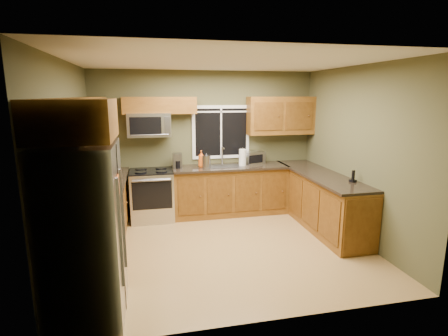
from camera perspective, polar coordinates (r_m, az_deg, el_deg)
name	(u,v)px	position (r m, az deg, el deg)	size (l,w,h in m)	color
floor	(226,247)	(5.40, 0.27, -12.81)	(4.20, 4.20, 0.00)	#9E7B45
ceiling	(226,61)	(4.93, 0.30, 17.04)	(4.20, 4.20, 0.00)	white
back_wall	(206,143)	(6.74, -3.02, 4.13)	(4.20, 4.20, 0.00)	#4A4B2D
front_wall	(267,194)	(3.30, 7.05, -4.16)	(4.20, 4.20, 0.00)	#4A4B2D
left_wall	(69,166)	(4.99, -23.99, 0.36)	(3.60, 3.60, 0.00)	#4A4B2D
right_wall	(357,154)	(5.81, 20.96, 2.11)	(3.60, 3.60, 0.00)	#4A4B2D
window	(221,132)	(6.75, -0.49, 5.90)	(1.12, 0.03, 1.02)	white
base_cabinets_left	(102,217)	(5.62, -19.23, -7.57)	(0.60, 2.65, 0.90)	brown
countertop_left	(102,187)	(5.48, -19.31, -2.92)	(0.65, 2.65, 0.04)	black
base_cabinets_back	(230,191)	(6.71, 0.98, -3.74)	(2.17, 0.60, 0.90)	brown
countertop_back	(230,167)	(6.58, 1.04, 0.15)	(2.17, 0.65, 0.04)	black
base_cabinets_peninsula	(320,201)	(6.32, 15.39, -5.18)	(0.60, 2.52, 0.90)	brown
countertop_peninsula	(320,174)	(6.19, 15.39, -1.02)	(0.65, 2.50, 0.04)	black
upper_cabinets_left	(85,123)	(5.36, -21.71, 6.80)	(0.33, 2.65, 0.72)	brown
upper_cabinets_back_left	(160,105)	(6.43, -10.46, 10.03)	(1.30, 0.33, 0.30)	brown
upper_cabinets_back_right	(281,116)	(6.91, 9.24, 8.44)	(1.30, 0.33, 0.72)	brown
upper_cabinet_over_fridge	(74,120)	(3.57, -23.35, 7.26)	(0.72, 0.90, 0.38)	brown
refrigerator	(84,234)	(3.81, -21.93, -9.90)	(0.74, 0.90, 1.80)	#B7B7BC
range	(152,195)	(6.51, -11.65, -4.30)	(0.76, 0.69, 0.94)	#B7B7BC
microwave	(149,125)	(6.42, -12.13, 6.91)	(0.76, 0.41, 0.42)	#B7B7BC
sink	(224,165)	(6.56, 0.03, 0.42)	(0.60, 0.42, 0.36)	slate
toaster_oven	(254,158)	(6.81, 4.89, 1.69)	(0.44, 0.39, 0.23)	#B7B7BC
coffee_maker	(177,161)	(6.45, -7.61, 1.12)	(0.16, 0.22, 0.27)	slate
kettle	(206,161)	(6.41, -2.90, 1.16)	(0.20, 0.20, 0.28)	#B7B7BC
paper_towel_roll	(242,157)	(6.60, 3.04, 1.74)	(0.17, 0.17, 0.34)	white
soap_bottle_a	(201,159)	(6.47, -3.73, 1.51)	(0.12, 0.12, 0.31)	orange
soap_bottle_c	(207,160)	(6.69, -2.86, 1.32)	(0.14, 0.14, 0.18)	white
cordless_phone	(353,178)	(5.72, 20.31, -1.62)	(0.10, 0.10, 0.18)	black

